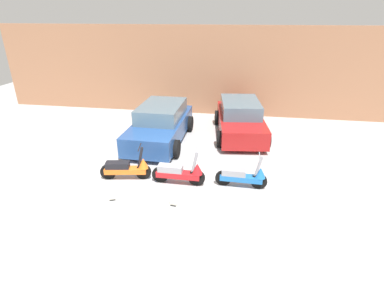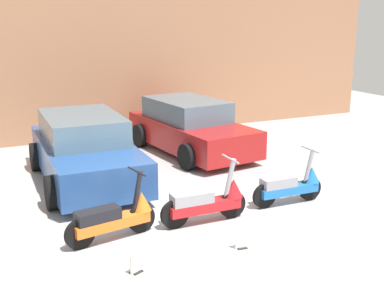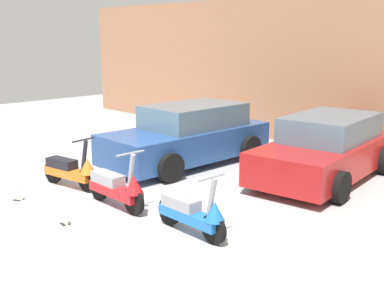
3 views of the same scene
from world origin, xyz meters
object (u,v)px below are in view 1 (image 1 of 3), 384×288
scooter_front_center (244,176)px  car_rear_left (161,124)px  placard_near_right_scooter (174,202)px  placard_near_left_scooter (112,196)px  scooter_front_left (128,168)px  car_rear_center (240,119)px  scooter_front_right (181,172)px

scooter_front_center → car_rear_left: 4.31m
scooter_front_center → placard_near_right_scooter: (-1.76, -1.19, -0.25)m
car_rear_left → placard_near_left_scooter: 4.19m
scooter_front_left → placard_near_left_scooter: 1.15m
car_rear_center → placard_near_right_scooter: size_ratio=15.98×
placard_near_left_scooter → scooter_front_left: bearing=87.9°
scooter_front_right → scooter_front_left: bearing=179.7°
placard_near_right_scooter → scooter_front_right: bearing=91.4°
scooter_front_center → car_rear_left: (-3.15, 2.93, 0.31)m
scooter_front_right → scooter_front_center: 1.79m
scooter_front_left → placard_near_left_scooter: size_ratio=5.77×
car_rear_center → scooter_front_left: bearing=-44.3°
scooter_front_right → car_rear_left: car_rear_left is taller
scooter_front_left → car_rear_center: 5.29m
scooter_front_right → car_rear_center: bearing=69.8°
scooter_front_left → scooter_front_center: 3.38m
placard_near_left_scooter → placard_near_right_scooter: bearing=0.7°
scooter_front_center → car_rear_left: car_rear_left is taller
scooter_front_center → placard_near_right_scooter: scooter_front_center is taller
scooter_front_left → placard_near_right_scooter: size_ratio=5.77×
placard_near_right_scooter → car_rear_center: bearing=73.4°
car_rear_center → car_rear_left: bearing=-75.4°
scooter_front_right → car_rear_center: car_rear_center is taller
car_rear_left → placard_near_right_scooter: car_rear_left is taller
car_rear_center → placard_near_left_scooter: car_rear_center is taller
scooter_front_right → car_rear_left: bearing=114.9°
placard_near_left_scooter → placard_near_right_scooter: 1.67m
placard_near_left_scooter → car_rear_center: bearing=58.6°
scooter_front_right → placard_near_right_scooter: bearing=-87.9°
placard_near_right_scooter → placard_near_left_scooter: bearing=-179.3°
car_rear_left → car_rear_center: bearing=112.6°
car_rear_left → scooter_front_center: bearing=48.1°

